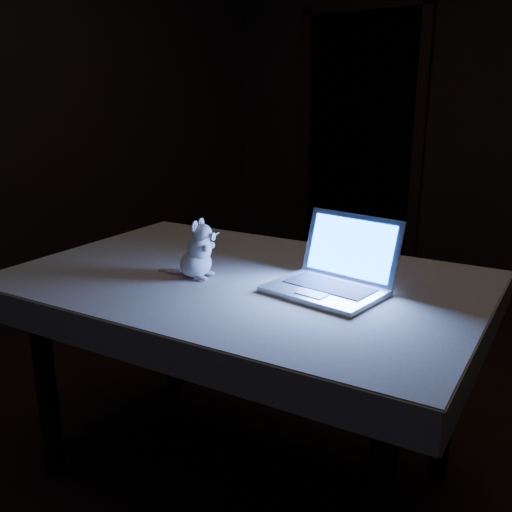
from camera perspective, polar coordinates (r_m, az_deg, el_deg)
The scene contains 7 objects.
floor at distance 2.43m, azimuth 5.72°, elevation -21.42°, with size 5.00×5.00×0.00m, color black.
back_wall at distance 4.28m, azimuth 24.12°, elevation 12.47°, with size 4.50×0.04×2.60m, color black.
doorway at distance 4.67m, azimuth 10.35°, elevation 10.89°, with size 1.06×0.36×2.13m, color black, non-canonical shape.
table at distance 2.23m, azimuth -1.04°, elevation -12.40°, with size 1.54×0.99×0.83m, color black, non-canonical shape.
tablecloth at distance 2.04m, azimuth -1.03°, elevation -3.89°, with size 1.66×1.11×0.11m, color beige, non-canonical shape.
laptop at distance 1.86m, azimuth 6.95°, elevation -0.20°, with size 0.36×0.32×0.25m, color #B3B3B8, non-canonical shape.
plush_mouse at distance 2.03m, azimuth -6.07°, elevation 0.71°, with size 0.15×0.15×0.21m, color silver, non-canonical shape.
Camera 1 is at (0.95, -1.67, 1.48)m, focal length 40.00 mm.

